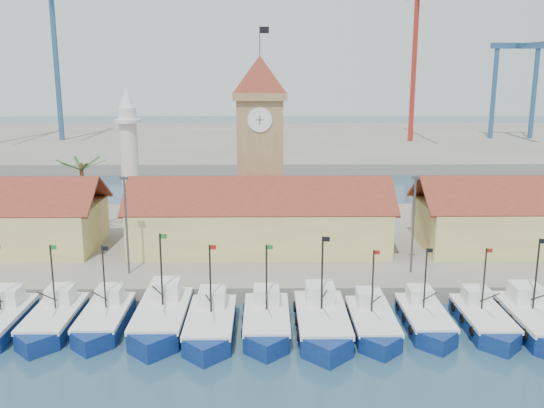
{
  "coord_description": "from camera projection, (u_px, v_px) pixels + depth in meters",
  "views": [
    {
      "loc": [
        0.57,
        -40.95,
        20.34
      ],
      "look_at": [
        1.23,
        18.0,
        6.62
      ],
      "focal_mm": 40.0,
      "sensor_mm": 36.0,
      "label": 1
    }
  ],
  "objects": [
    {
      "name": "boat_9",
      "position": [
        485.0,
        322.0,
        47.14
      ],
      "size": [
        3.29,
        9.0,
        6.81
      ],
      "color": "navy",
      "rests_on": "ground"
    },
    {
      "name": "terminal",
      "position": [
        263.0,
        143.0,
        151.39
      ],
      "size": [
        240.0,
        80.0,
        2.0
      ],
      "primitive_type": "cube",
      "color": "gray",
      "rests_on": "ground"
    },
    {
      "name": "hall_center",
      "position": [
        260.0,
        224.0,
        63.07
      ],
      "size": [
        27.04,
        10.13,
        7.61
      ],
      "color": "#E2D47C",
      "rests_on": "quay"
    },
    {
      "name": "boat_6",
      "position": [
        322.0,
        324.0,
        46.39
      ],
      "size": [
        3.85,
        10.55,
        7.99
      ],
      "color": "navy",
      "rests_on": "ground"
    },
    {
      "name": "boat_4",
      "position": [
        210.0,
        326.0,
        46.19
      ],
      "size": [
        3.57,
        9.77,
        7.39
      ],
      "color": "navy",
      "rests_on": "ground"
    },
    {
      "name": "minaret",
      "position": [
        130.0,
        158.0,
        69.39
      ],
      "size": [
        3.0,
        3.0,
        16.3
      ],
      "color": "silver",
      "rests_on": "quay"
    },
    {
      "name": "boat_5",
      "position": [
        267.0,
        324.0,
        46.71
      ],
      "size": [
        3.49,
        9.56,
        7.23
      ],
      "color": "navy",
      "rests_on": "ground"
    },
    {
      "name": "boat_8",
      "position": [
        426.0,
        321.0,
        47.36
      ],
      "size": [
        3.25,
        8.91,
        6.74
      ],
      "color": "navy",
      "rests_on": "ground"
    },
    {
      "name": "palm_tree",
      "position": [
        83.0,
        192.0,
        68.18
      ],
      "size": [
        5.6,
        5.03,
        8.39
      ],
      "color": "brown",
      "rests_on": "quay"
    },
    {
      "name": "lamp_posts",
      "position": [
        265.0,
        221.0,
        54.72
      ],
      "size": [
        80.7,
        0.25,
        9.03
      ],
      "color": "#3F3F44",
      "rests_on": "quay"
    },
    {
      "name": "crane_red_right",
      "position": [
        417.0,
        41.0,
        139.7
      ],
      "size": [
        1.0,
        34.85,
        41.71
      ],
      "color": "#AB231A",
      "rests_on": "terminal"
    },
    {
      "name": "boat_3",
      "position": [
        161.0,
        320.0,
        47.16
      ],
      "size": [
        3.85,
        10.56,
        7.99
      ],
      "color": "navy",
      "rests_on": "ground"
    },
    {
      "name": "clock_tower",
      "position": [
        260.0,
        141.0,
        67.1
      ],
      "size": [
        5.8,
        5.8,
        22.7
      ],
      "color": "tan",
      "rests_on": "quay"
    },
    {
      "name": "gantry",
      "position": [
        522.0,
        65.0,
        144.49
      ],
      "size": [
        13.0,
        22.0,
        23.2
      ],
      "color": "#29507D",
      "rests_on": "terminal"
    },
    {
      "name": "boat_2",
      "position": [
        104.0,
        321.0,
        47.3
      ],
      "size": [
        3.34,
        9.16,
        6.93
      ],
      "color": "navy",
      "rests_on": "ground"
    },
    {
      "name": "boat_10",
      "position": [
        537.0,
        323.0,
        46.61
      ],
      "size": [
        3.74,
        10.25,
        7.76
      ],
      "color": "navy",
      "rests_on": "ground"
    },
    {
      "name": "boat_7",
      "position": [
        373.0,
        325.0,
        46.61
      ],
      "size": [
        3.3,
        9.03,
        6.83
      ],
      "color": "navy",
      "rests_on": "ground"
    },
    {
      "name": "quay",
      "position": [
        260.0,
        243.0,
        67.7
      ],
      "size": [
        140.0,
        32.0,
        1.5
      ],
      "primitive_type": "cube",
      "color": "gray",
      "rests_on": "ground"
    },
    {
      "name": "crane_blue_near",
      "position": [
        53.0,
        41.0,
        142.04
      ],
      "size": [
        1.0,
        32.51,
        42.08
      ],
      "color": "#29507D",
      "rests_on": "terminal"
    },
    {
      "name": "ground",
      "position": [
        258.0,
        347.0,
        44.49
      ],
      "size": [
        400.0,
        400.0,
        0.0
      ],
      "primitive_type": "plane",
      "color": "navy",
      "rests_on": "ground"
    },
    {
      "name": "boat_1",
      "position": [
        53.0,
        322.0,
        47.06
      ],
      "size": [
        3.42,
        9.38,
        7.1
      ],
      "color": "navy",
      "rests_on": "ground"
    }
  ]
}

